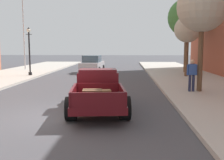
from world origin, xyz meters
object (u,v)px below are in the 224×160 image
object	(u,v)px
hotrod_truck_maroon	(98,90)
street_tree_nearest	(202,7)
pedestrian_sidewalk_right	(192,73)
street_tree_third	(187,18)
street_tree_second	(188,30)
street_lamp_far	(29,48)
car_background_silver	(92,65)
flagpole	(25,13)

from	to	relation	value
hotrod_truck_maroon	street_tree_nearest	size ratio (longest dim) A/B	0.91
pedestrian_sidewalk_right	street_tree_third	size ratio (longest dim) A/B	0.25
hotrod_truck_maroon	street_tree_second	distance (m)	12.65
street_lamp_far	street_tree_third	bearing A→B (deg)	15.09
hotrod_truck_maroon	pedestrian_sidewalk_right	size ratio (longest dim) A/B	3.07
street_tree_second	street_tree_third	bearing A→B (deg)	79.30
hotrod_truck_maroon	car_background_silver	world-z (taller)	car_background_silver
street_lamp_far	street_tree_nearest	distance (m)	13.84
street_tree_nearest	street_tree_second	world-z (taller)	street_tree_nearest
pedestrian_sidewalk_right	street_tree_second	xyz separation A→B (m)	(1.33, 7.28, 2.66)
street_tree_second	car_background_silver	bearing A→B (deg)	152.91
pedestrian_sidewalk_right	street_lamp_far	xyz separation A→B (m)	(-11.20, 7.34, 1.30)
pedestrian_sidewalk_right	flagpole	xyz separation A→B (m)	(-13.56, 12.95, 4.68)
street_lamp_far	flagpole	size ratio (longest dim) A/B	0.42
street_tree_nearest	street_tree_third	world-z (taller)	street_tree_third
street_tree_nearest	hotrod_truck_maroon	bearing A→B (deg)	-143.23
street_tree_nearest	street_tree_second	bearing A→B (deg)	82.84
car_background_silver	street_tree_second	world-z (taller)	street_tree_second
hotrod_truck_maroon	street_lamp_far	xyz separation A→B (m)	(-6.72, 10.89, 1.63)
car_background_silver	street_tree_nearest	xyz separation A→B (m)	(7.05, -11.22, 3.66)
pedestrian_sidewalk_right	street_lamp_far	distance (m)	13.46
flagpole	street_tree_third	distance (m)	15.72
street_tree_nearest	street_tree_third	size ratio (longest dim) A/B	0.85
car_background_silver	flagpole	xyz separation A→B (m)	(-6.94, 1.60, 5.00)
hotrod_truck_maroon	pedestrian_sidewalk_right	world-z (taller)	pedestrian_sidewalk_right
pedestrian_sidewalk_right	flagpole	distance (m)	19.32
car_background_silver	flagpole	world-z (taller)	flagpole
street_lamp_far	street_tree_nearest	world-z (taller)	street_tree_nearest
pedestrian_sidewalk_right	street_tree_third	xyz separation A→B (m)	(2.01, 10.90, 3.96)
street_lamp_far	street_tree_third	size ratio (longest dim) A/B	0.58
car_background_silver	hotrod_truck_maroon	bearing A→B (deg)	-81.83
street_tree_second	flagpole	bearing A→B (deg)	159.15
car_background_silver	street_lamp_far	bearing A→B (deg)	-138.87
street_tree_nearest	street_tree_third	bearing A→B (deg)	81.65
flagpole	street_tree_second	xyz separation A→B (m)	(14.89, -5.67, -2.02)
car_background_silver	pedestrian_sidewalk_right	distance (m)	13.14
pedestrian_sidewalk_right	street_tree_third	distance (m)	11.78
street_tree_second	hotrod_truck_maroon	bearing A→B (deg)	-118.22
pedestrian_sidewalk_right	car_background_silver	bearing A→B (deg)	120.27
pedestrian_sidewalk_right	street_tree_second	bearing A→B (deg)	79.65
pedestrian_sidewalk_right	street_tree_nearest	xyz separation A→B (m)	(0.43, 0.12, 3.34)
pedestrian_sidewalk_right	hotrod_truck_maroon	bearing A→B (deg)	-141.61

